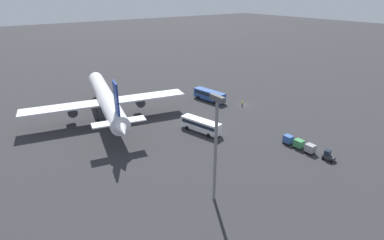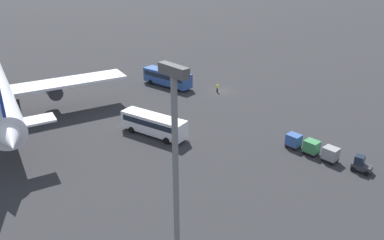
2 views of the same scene
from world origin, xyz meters
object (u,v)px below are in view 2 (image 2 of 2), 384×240
at_px(shuttle_bus_near, 167,77).
at_px(baggage_tug, 361,165).
at_px(cargo_cart_green, 312,147).
at_px(cargo_cart_blue, 294,140).
at_px(worker_person, 217,88).
at_px(shuttle_bus_far, 154,123).
at_px(cargo_cart_grey, 331,154).

distance_m(shuttle_bus_near, baggage_tug, 43.29).
bearing_deg(baggage_tug, cargo_cart_green, -1.78).
relative_size(shuttle_bus_near, cargo_cart_blue, 5.66).
bearing_deg(worker_person, shuttle_bus_far, 108.22).
relative_size(shuttle_bus_far, cargo_cart_green, 5.48).
xyz_separation_m(shuttle_bus_far, cargo_cart_grey, (-22.50, -12.63, -0.73)).
bearing_deg(cargo_cart_grey, cargo_cart_green, 2.20).
bearing_deg(worker_person, baggage_tug, 166.67).
xyz_separation_m(shuttle_bus_near, cargo_cart_blue, (-33.67, 3.83, -0.79)).
bearing_deg(cargo_cart_grey, shuttle_bus_near, -5.20).
xyz_separation_m(cargo_cart_grey, cargo_cart_blue, (5.61, 0.25, 0.00)).
relative_size(baggage_tug, cargo_cart_blue, 1.24).
relative_size(cargo_cart_green, cargo_cart_blue, 1.00).
distance_m(shuttle_bus_far, worker_person, 22.35).
distance_m(shuttle_bus_far, cargo_cart_green, 23.35).
height_order(shuttle_bus_near, worker_person, shuttle_bus_near).
bearing_deg(shuttle_bus_near, cargo_cart_blue, 164.40).
xyz_separation_m(cargo_cart_green, cargo_cart_blue, (2.81, 0.14, 0.00)).
xyz_separation_m(cargo_cart_grey, cargo_cart_green, (2.81, 0.11, 0.00)).
xyz_separation_m(worker_person, cargo_cart_grey, (-29.49, 8.57, 0.32)).
relative_size(baggage_tug, cargo_cart_green, 1.24).
bearing_deg(cargo_cart_blue, cargo_cart_green, -177.04).
bearing_deg(cargo_cart_blue, baggage_tug, -174.48).
bearing_deg(shuttle_bus_near, cargo_cart_grey, 165.69).
height_order(shuttle_bus_far, baggage_tug, shuttle_bus_far).
relative_size(cargo_cart_grey, cargo_cart_green, 1.00).
xyz_separation_m(baggage_tug, cargo_cart_blue, (9.51, 0.92, 0.25)).
bearing_deg(cargo_cart_green, baggage_tug, -173.41).
bearing_deg(shuttle_bus_far, cargo_cart_blue, -158.32).
bearing_deg(baggage_tug, cargo_cart_blue, -2.85).
relative_size(shuttle_bus_near, shuttle_bus_far, 1.03).
xyz_separation_m(shuttle_bus_far, worker_person, (6.98, -21.21, -1.05)).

